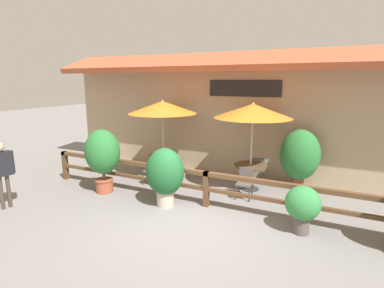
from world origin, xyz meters
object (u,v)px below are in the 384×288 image
Objects in this scene: chair_middle_streetside at (245,182)px; pedestrian at (2,166)px; chair_near_streetside at (152,169)px; potted_plant_small_flowering at (303,206)px; chair_near_wallside at (173,159)px; potted_plant_corner_fern at (300,155)px; dining_table_near at (164,159)px; potted_plant_tall_tropical at (103,154)px; patio_umbrella_middle at (253,111)px; patio_umbrella_near at (163,107)px; chair_middle_wallside at (258,168)px; dining_table_middle at (250,170)px; potted_plant_entrance_palm at (165,174)px.

chair_middle_streetside is 6.38m from pedestrian.
potted_plant_small_flowering is (4.67, -1.30, 0.16)m from chair_near_streetside.
potted_plant_corner_fern is (4.34, 0.14, 0.56)m from chair_near_wallside.
potted_plant_tall_tropical is at bearing -112.91° from dining_table_near.
patio_umbrella_middle is at bearing -176.64° from chair_near_wallside.
chair_middle_streetside is at bearing -11.34° from dining_table_near.
potted_plant_small_flowering is (4.70, -2.04, -1.76)m from patio_umbrella_near.
potted_plant_small_flowering is (1.67, -1.43, 0.16)m from chair_middle_streetside.
chair_middle_wallside is 0.46× the size of potted_plant_corner_fern.
dining_table_near is 3.17m from chair_middle_wallside.
potted_plant_corner_fern reaches higher than potted_plant_small_flowering.
chair_near_streetside is at bearing 55.53° from potted_plant_tall_tropical.
chair_near_wallside is 3.10m from dining_table_middle.
patio_umbrella_middle reaches higher than chair_near_wallside.
chair_near_wallside is 5.51m from potted_plant_small_flowering.
potted_plant_corner_fern is at bearing 11.50° from dining_table_near.
patio_umbrella_near is 3.70m from chair_middle_wallside.
dining_table_middle is 4.40m from potted_plant_tall_tropical.
patio_umbrella_near is 4.81m from pedestrian.
chair_near_streetside is 0.54× the size of potted_plant_entrance_palm.
potted_plant_tall_tropical is 1.03× the size of potted_plant_corner_fern.
potted_plant_entrance_palm reaches higher than dining_table_near.
potted_plant_entrance_palm is (-1.75, -2.91, 0.41)m from chair_middle_wallside.
potted_plant_tall_tropical is at bearing -117.81° from chair_near_streetside.
patio_umbrella_near is at bearing 156.56° from potted_plant_small_flowering.
dining_table_middle is (0.00, 0.00, -1.77)m from patio_umbrella_middle.
potted_plant_entrance_palm is at bearing 130.65° from chair_near_wallside.
dining_table_near and dining_table_middle have the same top height.
pedestrian reaches higher than chair_near_streetside.
chair_near_wallside is 4.38m from potted_plant_corner_fern.
potted_plant_entrance_palm is (-1.68, -2.19, 0.26)m from dining_table_middle.
pedestrian is (-5.32, -4.12, 0.50)m from dining_table_middle.
potted_plant_small_flowering is 0.61× the size of pedestrian.
pedestrian is at bearing -120.36° from dining_table_near.
chair_middle_wallside is at bearing -163.13° from chair_near_wallside.
patio_umbrella_near is at bearing 98.60° from chair_near_streetside.
patio_umbrella_near reaches higher than dining_table_near.
dining_table_near is (0.00, -0.00, -1.77)m from patio_umbrella_near.
potted_plant_corner_fern reaches higher than chair_near_streetside.
chair_near_wallside is at bearing -12.89° from pedestrian.
potted_plant_entrance_palm is (1.30, -2.07, 0.26)m from dining_table_near.
potted_plant_entrance_palm is (1.36, -2.80, 0.41)m from chair_near_wallside.
dining_table_near is 0.94× the size of potted_plant_small_flowering.
pedestrian is at bearing 79.01° from chair_near_wallside.
pedestrian is (-7.04, -1.96, 0.49)m from potted_plant_small_flowering.
chair_middle_streetside is 0.49× the size of pedestrian.
dining_table_near is at bearing -17.49° from pedestrian.
potted_plant_tall_tropical is 5.88m from potted_plant_corner_fern.
dining_table_middle is at bearing 2.30° from dining_table_near.
chair_near_wallside is at bearing 168.59° from dining_table_middle.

